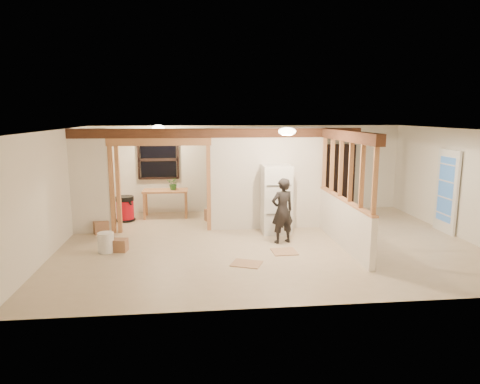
{
  "coord_description": "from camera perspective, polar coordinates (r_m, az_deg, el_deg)",
  "views": [
    {
      "loc": [
        -1.57,
        -9.08,
        2.83
      ],
      "look_at": [
        -0.56,
        0.4,
        1.08
      ],
      "focal_mm": 32.0,
      "sensor_mm": 36.0,
      "label": 1
    }
  ],
  "objects": [
    {
      "name": "header_beam_back",
      "position": [
        10.31,
        -2.91,
        7.86
      ],
      "size": [
        7.0,
        0.18,
        0.22
      ],
      "primitive_type": "cube",
      "color": "#542F1D",
      "rests_on": "ceiling"
    },
    {
      "name": "bucket",
      "position": [
        9.33,
        -17.44,
        -6.43
      ],
      "size": [
        0.37,
        0.37,
        0.42
      ],
      "primitive_type": "cylinder",
      "rotation": [
        0.0,
        0.0,
        0.11
      ],
      "color": "white",
      "rests_on": "floor"
    },
    {
      "name": "shop_vac",
      "position": [
        11.84,
        -15.07,
        -2.13
      ],
      "size": [
        0.63,
        0.63,
        0.68
      ],
      "primitive_type": "cylinder",
      "rotation": [
        0.0,
        0.0,
        -0.23
      ],
      "color": "#B20A17",
      "rests_on": "floor"
    },
    {
      "name": "wall_back",
      "position": [
        12.53,
        1.19,
        3.13
      ],
      "size": [
        9.0,
        0.01,
        2.5
      ],
      "primitive_type": "cube",
      "color": "silver",
      "rests_on": "floor"
    },
    {
      "name": "woman",
      "position": [
        9.47,
        5.67,
        -2.5
      ],
      "size": [
        0.61,
        0.49,
        1.46
      ],
      "primitive_type": "imported",
      "rotation": [
        0.0,
        0.0,
        3.44
      ],
      "color": "black",
      "rests_on": "floor"
    },
    {
      "name": "ceiling",
      "position": [
        9.23,
        3.79,
        8.31
      ],
      "size": [
        9.0,
        6.5,
        0.01
      ],
      "primitive_type": "cube",
      "color": "white"
    },
    {
      "name": "stud_partition",
      "position": [
        9.32,
        13.91,
        2.86
      ],
      "size": [
        0.14,
        3.2,
        1.32
      ],
      "primitive_type": "cube",
      "color": "#BD7F4F",
      "rests_on": "pony_wall"
    },
    {
      "name": "work_table",
      "position": [
        12.03,
        -9.87,
        -1.51
      ],
      "size": [
        1.23,
        0.63,
        0.77
      ],
      "primitive_type": "cube",
      "rotation": [
        0.0,
        0.0,
        -0.02
      ],
      "color": "#BD7F4F",
      "rests_on": "floor"
    },
    {
      "name": "french_door",
      "position": [
        11.37,
        25.85,
        0.06
      ],
      "size": [
        0.12,
        0.86,
        2.0
      ],
      "primitive_type": "cube",
      "color": "white",
      "rests_on": "floor"
    },
    {
      "name": "refrigerator",
      "position": [
        10.28,
        4.84,
        -0.95
      ],
      "size": [
        0.67,
        0.65,
        1.64
      ],
      "primitive_type": "cube",
      "color": "white",
      "rests_on": "floor"
    },
    {
      "name": "hanging_bulb",
      "position": [
        10.71,
        -8.4,
        6.79
      ],
      "size": [
        0.07,
        0.07,
        0.07
      ],
      "primitive_type": "ellipsoid",
      "color": "#FFD88C",
      "rests_on": "ceiling"
    },
    {
      "name": "box_util_b",
      "position": [
        10.85,
        -18.1,
        -4.43
      ],
      "size": [
        0.44,
        0.44,
        0.31
      ],
      "primitive_type": "cube",
      "rotation": [
        0.0,
        0.0,
        0.44
      ],
      "color": "#99694A",
      "rests_on": "floor"
    },
    {
      "name": "partition_center",
      "position": [
        10.56,
        3.67,
        1.74
      ],
      "size": [
        2.8,
        0.12,
        2.5
      ],
      "primitive_type": "cube",
      "color": "silver",
      "rests_on": "floor"
    },
    {
      "name": "pony_wall",
      "position": [
        9.54,
        13.6,
        -4.06
      ],
      "size": [
        0.12,
        3.2,
        1.0
      ],
      "primitive_type": "cube",
      "color": "silver",
      "rests_on": "floor"
    },
    {
      "name": "header_beam_right",
      "position": [
        9.26,
        14.1,
        7.28
      ],
      "size": [
        0.18,
        3.3,
        0.22
      ],
      "primitive_type": "cube",
      "color": "#542F1D",
      "rests_on": "ceiling"
    },
    {
      "name": "floor_panel_near",
      "position": [
        9.01,
        5.92,
        -7.92
      ],
      "size": [
        0.52,
        0.52,
        0.02
      ],
      "primitive_type": "cube",
      "rotation": [
        0.0,
        0.0,
        0.04
      ],
      "color": "tan",
      "rests_on": "floor"
    },
    {
      "name": "bookshelf",
      "position": [
        12.93,
        12.77,
        1.88
      ],
      "size": [
        0.98,
        0.33,
        1.95
      ],
      "primitive_type": "cube",
      "color": "black",
      "rests_on": "floor"
    },
    {
      "name": "floor",
      "position": [
        9.65,
        3.61,
        -6.74
      ],
      "size": [
        9.0,
        6.5,
        0.01
      ],
      "primitive_type": "cube",
      "color": "#C3AE91",
      "rests_on": "ground"
    },
    {
      "name": "wall_right",
      "position": [
        11.04,
        27.39,
        0.98
      ],
      "size": [
        0.01,
        6.5,
        2.5
      ],
      "primitive_type": "cube",
      "color": "silver",
      "rests_on": "floor"
    },
    {
      "name": "ceiling_dome_util",
      "position": [
        11.43,
        -10.84,
        8.44
      ],
      "size": [
        0.32,
        0.32,
        0.14
      ],
      "primitive_type": "ellipsoid",
      "color": "#FFEABF",
      "rests_on": "ceiling"
    },
    {
      "name": "doorway_frame",
      "position": [
        10.46,
        -10.52,
        0.68
      ],
      "size": [
        2.46,
        0.14,
        2.2
      ],
      "primitive_type": "cube",
      "color": "#BD7F4F",
      "rests_on": "floor"
    },
    {
      "name": "potted_plant",
      "position": [
        11.88,
        -8.85,
        1.12
      ],
      "size": [
        0.4,
        0.38,
        0.35
      ],
      "primitive_type": "imported",
      "rotation": [
        0.0,
        0.0,
        -0.41
      ],
      "color": "#2F792D",
      "rests_on": "work_table"
    },
    {
      "name": "floor_panel_far",
      "position": [
        8.29,
        0.88,
        -9.53
      ],
      "size": [
        0.68,
        0.62,
        0.02
      ],
      "primitive_type": "cube",
      "rotation": [
        0.0,
        0.0,
        -0.39
      ],
      "color": "tan",
      "rests_on": "floor"
    },
    {
      "name": "window_back",
      "position": [
        12.36,
        -10.83,
        4.25
      ],
      "size": [
        1.12,
        0.1,
        1.1
      ],
      "primitive_type": "cube",
      "color": "black",
      "rests_on": "wall_back"
    },
    {
      "name": "box_front",
      "position": [
        9.34,
        -15.78,
        -6.84
      ],
      "size": [
        0.35,
        0.3,
        0.26
      ],
      "primitive_type": "cube",
      "rotation": [
        0.0,
        0.0,
        -0.16
      ],
      "color": "#99694A",
      "rests_on": "floor"
    },
    {
      "name": "partition_left_stub",
      "position": [
        10.7,
        -19.39,
        1.29
      ],
      "size": [
        0.9,
        0.12,
        2.5
      ],
      "primitive_type": "cube",
      "color": "silver",
      "rests_on": "floor"
    },
    {
      "name": "wall_front",
      "position": [
        6.25,
        8.75,
        -4.39
      ],
      "size": [
        9.0,
        0.01,
        2.5
      ],
      "primitive_type": "cube",
      "color": "silver",
      "rests_on": "floor"
    },
    {
      "name": "wall_left",
      "position": [
        9.67,
        -23.59,
        0.1
      ],
      "size": [
        0.01,
        6.5,
        2.5
      ],
      "primitive_type": "cube",
      "color": "silver",
      "rests_on": "floor"
    },
    {
      "name": "box_util_a",
      "position": [
        11.5,
        -3.66,
        -3.09
      ],
      "size": [
        0.46,
        0.43,
        0.31
      ],
      "primitive_type": "cube",
      "rotation": [
        0.0,
        0.0,
        0.38
      ],
      "color": "#99694A",
      "rests_on": "floor"
    },
    {
      "name": "ceiling_dome_main",
      "position": [
        8.79,
        6.3,
        8.04
      ],
      "size": [
        0.36,
        0.36,
        0.16
      ],
      "primitive_type": "ellipsoid",
      "color": "#FFEABF",
      "rests_on": "ceiling"
    }
  ]
}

